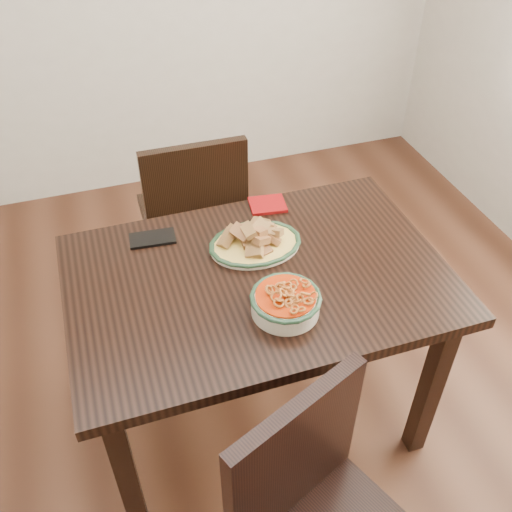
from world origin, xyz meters
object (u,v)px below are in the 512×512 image
object	(u,v)px
fish_plate	(255,236)
smartphone	(152,238)
noodle_bowl	(286,301)
dining_table	(258,297)
chair_far	(194,213)

from	to	relation	value
fish_plate	smartphone	distance (m)	0.35
fish_plate	noodle_bowl	distance (m)	0.31
fish_plate	noodle_bowl	xyz separation A→B (m)	(-0.01, -0.31, -0.00)
dining_table	noodle_bowl	distance (m)	0.23
dining_table	fish_plate	size ratio (longest dim) A/B	3.94
dining_table	chair_far	world-z (taller)	chair_far
dining_table	noodle_bowl	size ratio (longest dim) A/B	5.68
chair_far	noodle_bowl	world-z (taller)	chair_far
fish_plate	smartphone	size ratio (longest dim) A/B	1.98
noodle_bowl	dining_table	bearing A→B (deg)	98.12
dining_table	noodle_bowl	bearing A→B (deg)	-81.88
chair_far	smartphone	xyz separation A→B (m)	(-0.23, -0.44, 0.26)
dining_table	chair_far	distance (m)	0.73
dining_table	chair_far	bearing A→B (deg)	94.28
dining_table	smartphone	world-z (taller)	smartphone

